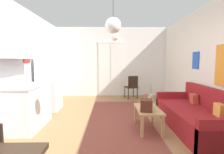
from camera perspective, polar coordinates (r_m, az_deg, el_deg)
name	(u,v)px	position (r m, az deg, el deg)	size (l,w,h in m)	color
ground_plane	(113,133)	(3.62, 0.36, -18.36)	(4.94, 7.57, 0.10)	#996D44
wall_back	(111,62)	(6.84, -0.29, 5.01)	(4.54, 0.13, 2.72)	white
area_rug	(120,122)	(4.08, 2.59, -14.70)	(1.43, 3.78, 0.01)	brown
couch	(197,116)	(4.03, 26.68, -11.63)	(0.93, 2.19, 0.84)	maroon
coffee_table	(148,112)	(3.61, 11.96, -11.26)	(0.46, 0.85, 0.45)	tan
bamboo_vase	(151,100)	(3.71, 12.83, -7.65)	(0.08, 0.08, 0.47)	beige
handbag	(146,105)	(3.37, 11.42, -9.20)	(0.27, 0.31, 0.33)	#512319
refrigerator	(49,82)	(5.17, -20.35, -1.71)	(0.58, 0.62, 1.59)	white
kitchen_counter	(26,91)	(4.01, -26.99, -4.10)	(0.62, 1.14, 2.08)	silver
accent_chair	(132,86)	(6.33, 6.64, -3.00)	(0.52, 0.51, 0.85)	black
pendant_lamp_near	(113,25)	(2.74, 0.39, 16.93)	(0.25, 0.25, 0.89)	black
pendant_lamp_far	(115,36)	(5.12, 0.94, 13.44)	(0.24, 0.24, 0.72)	black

